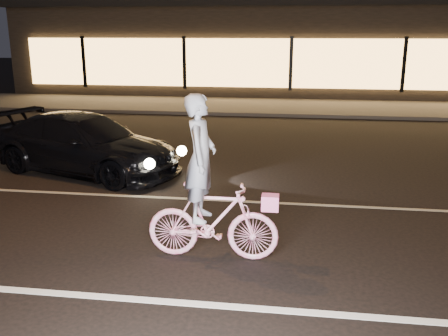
# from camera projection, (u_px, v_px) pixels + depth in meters

# --- Properties ---
(ground) EXTENTS (90.00, 90.00, 0.00)m
(ground) POSITION_uv_depth(u_px,v_px,m) (272.00, 251.00, 6.89)
(ground) COLOR black
(ground) RESTS_ON ground
(lane_stripe_near) EXTENTS (60.00, 0.12, 0.01)m
(lane_stripe_near) POSITION_uv_depth(u_px,v_px,m) (266.00, 309.00, 5.46)
(lane_stripe_near) COLOR silver
(lane_stripe_near) RESTS_ON ground
(lane_stripe_far) EXTENTS (60.00, 0.10, 0.01)m
(lane_stripe_far) POSITION_uv_depth(u_px,v_px,m) (278.00, 203.00, 8.79)
(lane_stripe_far) COLOR gray
(lane_stripe_far) RESTS_ON ground
(sidewalk) EXTENTS (30.00, 4.00, 0.12)m
(sidewalk) POSITION_uv_depth(u_px,v_px,m) (289.00, 107.00, 19.27)
(sidewalk) COLOR #383533
(sidewalk) RESTS_ON ground
(storefront) EXTENTS (25.40, 8.42, 4.20)m
(storefront) POSITION_uv_depth(u_px,v_px,m) (292.00, 47.00, 24.40)
(storefront) COLOR black
(storefront) RESTS_ON ground
(cyclist) EXTENTS (1.75, 0.60, 2.20)m
(cyclist) POSITION_uv_depth(u_px,v_px,m) (209.00, 202.00, 6.50)
(cyclist) COLOR #FD418C
(cyclist) RESTS_ON ground
(sedan) EXTENTS (4.62, 3.01, 1.24)m
(sedan) POSITION_uv_depth(u_px,v_px,m) (85.00, 144.00, 10.54)
(sedan) COLOR black
(sedan) RESTS_ON ground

